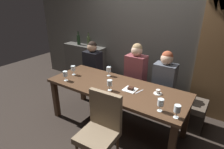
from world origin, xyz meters
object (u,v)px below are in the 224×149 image
wine_glass_end_left (109,69)px  wine_bottle_pale_label (89,41)px  diner_far_end (165,75)px  dining_table (116,91)px  fork_on_table (139,92)px  diner_bearded (136,67)px  espresso_cup (158,92)px  dessert_plate (130,89)px  wine_glass_center_back (65,74)px  wine_glass_end_right (73,68)px  wine_glass_far_left (161,103)px  diner_redhead (93,59)px  banquette_bench (135,96)px  chair_near_side (101,126)px  wine_bottle_dark_red (79,40)px  wine_glass_near_right (110,83)px  wine_glass_center_front (177,109)px

wine_glass_end_left → wine_bottle_pale_label: bearing=145.0°
diner_far_end → wine_bottle_pale_label: size_ratio=2.38×
dining_table → fork_on_table: size_ratio=12.94×
diner_far_end → diner_bearded: bearing=179.8°
espresso_cup → dessert_plate: bearing=-163.0°
diner_far_end → wine_glass_center_back: size_ratio=4.73×
diner_far_end → espresso_cup: bearing=-80.6°
wine_glass_center_back → espresso_cup: wine_glass_center_back is taller
wine_glass_end_right → fork_on_table: 1.26m
wine_glass_end_left → diner_far_end: bearing=25.1°
wine_glass_far_left → fork_on_table: (-0.42, 0.30, -0.11)m
diner_far_end → diner_redhead: bearing=179.3°
banquette_bench → diner_bearded: size_ratio=3.03×
dining_table → diner_far_end: 0.88m
chair_near_side → dessert_plate: bearing=89.7°
banquette_bench → espresso_cup: size_ratio=20.83×
dining_table → diner_redhead: diner_redhead is taller
dining_table → espresso_cup: size_ratio=18.33×
wine_glass_center_back → diner_bearded: bearing=50.4°
diner_bearded → diner_far_end: bearing=-0.2°
dining_table → espresso_cup: 0.65m
wine_glass_end_left → dessert_plate: 0.64m
wine_glass_end_left → wine_glass_end_right: 0.63m
diner_far_end → wine_bottle_dark_red: bearing=171.2°
banquette_bench → wine_glass_center_back: size_ratio=15.24×
chair_near_side → wine_glass_end_left: chair_near_side is taller
wine_glass_end_right → fork_on_table: (1.25, 0.06, -0.11)m
wine_glass_end_right → wine_glass_near_right: 0.87m
banquette_bench → wine_glass_near_right: wine_glass_near_right is taller
dining_table → fork_on_table: fork_on_table is taller
wine_bottle_pale_label → espresso_cup: (2.02, -0.90, -0.30)m
diner_redhead → dining_table: bearing=-34.2°
diner_far_end → fork_on_table: size_ratio=4.56×
diner_far_end → wine_glass_far_left: diner_far_end is taller
wine_bottle_dark_red → wine_glass_end_right: bearing=-51.5°
wine_bottle_pale_label → wine_glass_end_left: (1.07, -0.75, -0.21)m
wine_glass_center_front → wine_glass_end_left: same height
espresso_cup → fork_on_table: size_ratio=0.71×
diner_bearded → dessert_plate: size_ratio=4.34×
banquette_bench → diner_redhead: (-1.03, -0.00, 0.57)m
dining_table → diner_bearded: diner_bearded is taller
wine_glass_center_back → wine_glass_near_right: (0.79, 0.12, 0.00)m
diner_redhead → wine_glass_end_left: size_ratio=4.45×
wine_glass_center_back → dessert_plate: (1.05, 0.29, -0.10)m
dessert_plate → wine_glass_end_left: bearing=155.2°
wine_bottle_pale_label → espresso_cup: bearing=-23.9°
wine_glass_center_front → wine_glass_end_right: (-1.88, 0.26, 0.00)m
wine_bottle_dark_red → diner_bearded: bearing=-11.5°
diner_far_end → wine_bottle_pale_label: bearing=169.8°
diner_bearded → dessert_plate: 0.72m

